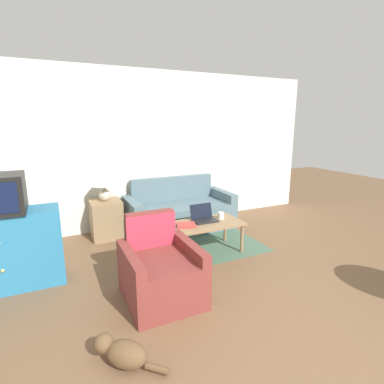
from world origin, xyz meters
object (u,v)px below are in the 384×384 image
(table_lamp, at_px, (104,180))
(coffee_table, at_px, (206,226))
(couch, at_px, (179,213))
(cup_navy, at_px, (221,216))
(book_red, at_px, (186,225))
(laptop, at_px, (204,217))
(armchair, at_px, (160,272))
(cat_black, at_px, (123,352))

(table_lamp, height_order, coffee_table, table_lamp)
(couch, bearing_deg, cup_navy, -77.08)
(couch, height_order, coffee_table, couch)
(couch, distance_m, book_red, 1.14)
(table_lamp, distance_m, laptop, 1.62)
(couch, relative_size, book_red, 6.21)
(armchair, height_order, coffee_table, armchair)
(armchair, distance_m, laptop, 1.30)
(armchair, height_order, cat_black, armchair)
(coffee_table, bearing_deg, couch, 87.97)
(armchair, relative_size, cup_navy, 8.93)
(armchair, relative_size, table_lamp, 1.75)
(coffee_table, xyz_separation_m, cup_navy, (0.27, 0.06, 0.10))
(laptop, distance_m, cup_navy, 0.26)
(couch, relative_size, laptop, 5.37)
(book_red, bearing_deg, cup_navy, 7.48)
(cup_navy, bearing_deg, couch, 102.92)
(table_lamp, bearing_deg, armchair, -83.96)
(coffee_table, relative_size, cup_navy, 10.49)
(coffee_table, bearing_deg, cat_black, -134.92)
(laptop, height_order, cup_navy, laptop)
(couch, relative_size, cup_navy, 18.76)
(table_lamp, height_order, laptop, table_lamp)
(book_red, bearing_deg, coffee_table, 2.86)
(cup_navy, relative_size, book_red, 0.33)
(couch, bearing_deg, laptop, -91.82)
(coffee_table, height_order, cup_navy, cup_navy)
(coffee_table, bearing_deg, book_red, -177.14)
(couch, height_order, laptop, couch)
(laptop, bearing_deg, cat_black, -133.31)
(couch, relative_size, cat_black, 3.73)
(armchair, bearing_deg, book_red, 49.90)
(couch, height_order, cat_black, couch)
(couch, bearing_deg, book_red, -108.04)
(cup_navy, distance_m, cat_black, 2.38)
(armchair, bearing_deg, couch, 61.71)
(armchair, bearing_deg, coffee_table, 39.07)
(armchair, relative_size, coffee_table, 0.85)
(armchair, height_order, table_lamp, table_lamp)
(table_lamp, xyz_separation_m, book_red, (0.83, -1.16, -0.47))
(table_lamp, distance_m, coffee_table, 1.71)
(coffee_table, relative_size, laptop, 3.00)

